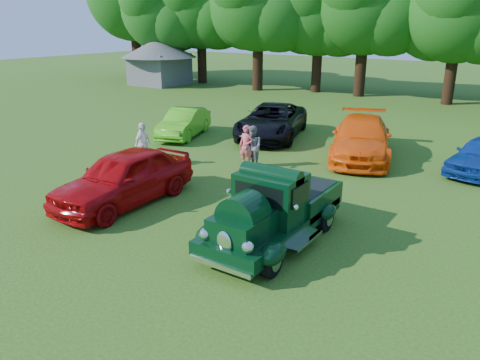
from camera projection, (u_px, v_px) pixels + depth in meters
The scene contains 10 objects.
ground at pixel (230, 227), 12.53m from camera, with size 120.00×120.00×0.00m, color #274E12.
hero_pickup at pixel (275, 211), 11.53m from camera, with size 2.18×4.69×1.83m.
red_convertible at pixel (124, 177), 13.95m from camera, with size 1.92×4.76×1.62m, color #A40709.
back_car_lime at pixel (184, 123), 22.15m from camera, with size 1.39×3.99×1.32m, color #43AD17.
back_car_black at pixel (272, 121), 21.95m from camera, with size 2.57×5.57×1.55m, color black.
back_car_orange at pixel (361, 138), 18.69m from camera, with size 2.24×5.51×1.60m, color #F55308.
spectator_pink at pixel (246, 146), 17.50m from camera, with size 0.58×0.38×1.58m, color #D5585D.
spectator_grey at pixel (253, 147), 17.40m from camera, with size 0.77×0.60×1.58m, color slate.
spectator_white at pixel (143, 144), 17.59m from camera, with size 0.98×0.41×1.67m, color white.
gazebo at pixel (159, 56), 39.85m from camera, with size 6.40×6.40×3.90m.
Camera 1 is at (6.59, -9.37, 5.24)m, focal length 35.00 mm.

